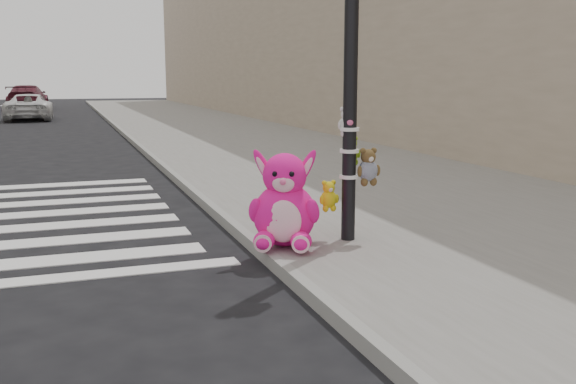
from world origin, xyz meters
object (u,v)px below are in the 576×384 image
object	(u,v)px
pink_bunny	(284,207)
red_teddy	(281,234)
signal_pole	(352,100)
car_white_near	(29,107)

from	to	relation	value
pink_bunny	red_teddy	xyz separation A→B (m)	(0.01, 0.17, -0.36)
pink_bunny	red_teddy	bearing A→B (deg)	108.78
signal_pole	car_white_near	bearing A→B (deg)	99.68
signal_pole	pink_bunny	world-z (taller)	signal_pole
signal_pole	red_teddy	distance (m)	1.74
red_teddy	pink_bunny	bearing A→B (deg)	-114.28
pink_bunny	car_white_near	xyz separation A→B (m)	(-3.71, 26.68, 0.02)
signal_pole	pink_bunny	xyz separation A→B (m)	(-0.83, -0.07, -1.18)
signal_pole	red_teddy	bearing A→B (deg)	172.64
pink_bunny	red_teddy	world-z (taller)	pink_bunny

